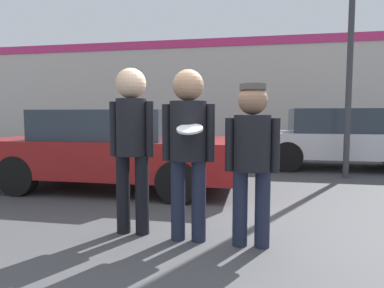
# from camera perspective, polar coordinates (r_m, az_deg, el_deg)

# --- Properties ---
(ground_plane) EXTENTS (56.00, 56.00, 0.00)m
(ground_plane) POSITION_cam_1_polar(r_m,az_deg,el_deg) (3.80, 5.61, -15.39)
(ground_plane) COLOR #3F3F42
(storefront_building) EXTENTS (24.00, 0.22, 4.13)m
(storefront_building) POSITION_cam_1_polar(r_m,az_deg,el_deg) (12.96, 9.61, 8.30)
(storefront_building) COLOR beige
(storefront_building) RESTS_ON ground
(person_left) EXTENTS (0.50, 0.33, 1.82)m
(person_left) POSITION_cam_1_polar(r_m,az_deg,el_deg) (3.78, -10.02, 1.47)
(person_left) COLOR black
(person_left) RESTS_ON ground
(person_middle_with_frisbee) EXTENTS (0.55, 0.58, 1.77)m
(person_middle_with_frisbee) POSITION_cam_1_polar(r_m,az_deg,el_deg) (3.51, -0.63, 0.96)
(person_middle_with_frisbee) COLOR #1E2338
(person_middle_with_frisbee) RESTS_ON ground
(person_right) EXTENTS (0.53, 0.36, 1.61)m
(person_right) POSITION_cam_1_polar(r_m,az_deg,el_deg) (3.41, 9.97, -1.06)
(person_right) COLOR #1E2338
(person_right) RESTS_ON ground
(parked_car_near) EXTENTS (4.32, 1.92, 1.40)m
(parked_car_near) POSITION_cam_1_polar(r_m,az_deg,el_deg) (6.27, -12.78, -0.72)
(parked_car_near) COLOR maroon
(parked_car_near) RESTS_ON ground
(parked_car_far) EXTENTS (4.45, 1.84, 1.46)m
(parked_car_far) POSITION_cam_1_polar(r_m,az_deg,el_deg) (9.15, 23.70, 0.91)
(parked_car_far) COLOR silver
(parked_car_far) RESTS_ON ground
(shrub) EXTENTS (0.98, 0.98, 0.98)m
(shrub) POSITION_cam_1_polar(r_m,az_deg,el_deg) (12.89, -6.76, 1.22)
(shrub) COLOR #387A3D
(shrub) RESTS_ON ground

